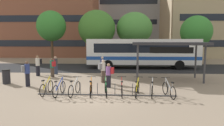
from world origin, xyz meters
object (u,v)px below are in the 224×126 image
object	(u,v)px
city_bus	(143,52)
parked_bicycle_orange_3	(91,89)
commuter_grey_pack_6	(103,69)
street_tree_2	(51,26)
commuter_black_pack_2	(38,64)
street_tree_1	(134,29)
commuter_red_pack_1	(109,74)
street_tree_0	(196,32)
parked_bicycle_blue_1	(59,89)
parked_bicycle_silver_8	(169,90)
commuter_navy_pack_4	(102,65)
commuter_red_pack_3	(52,66)
parked_bicycle_yellow_6	(137,89)
parked_bicycle_white_7	(152,89)
transit_shelter	(169,45)
trash_bin	(6,77)
parked_bicycle_green_4	(106,89)
street_tree_3	(97,28)
parked_bicycle_red_5	(122,89)
parked_bicycle_silver_2	(74,89)
commuter_grey_pack_5	(27,72)
parked_bicycle_yellow_0	(47,88)
commuter_red_pack_0	(55,64)

from	to	relation	value
city_bus	parked_bicycle_orange_3	bearing A→B (deg)	-110.71
commuter_grey_pack_6	street_tree_2	distance (m)	15.01
parked_bicycle_orange_3	commuter_black_pack_2	distance (m)	8.06
street_tree_1	commuter_red_pack_1	bearing A→B (deg)	-100.04
street_tree_0	street_tree_1	size ratio (longest dim) A/B	0.91
parked_bicycle_blue_1	parked_bicycle_silver_8	world-z (taller)	same
commuter_navy_pack_4	commuter_red_pack_3	bearing A→B (deg)	-83.21
commuter_grey_pack_6	commuter_red_pack_1	bearing A→B (deg)	-98.27
commuter_black_pack_2	commuter_grey_pack_6	size ratio (longest dim) A/B	1.05
parked_bicycle_yellow_6	parked_bicycle_white_7	distance (m)	0.83
city_bus	transit_shelter	world-z (taller)	city_bus
transit_shelter	trash_bin	size ratio (longest dim) A/B	5.58
commuter_black_pack_2	commuter_grey_pack_6	xyz separation A→B (m)	(5.84, -2.52, -0.04)
parked_bicycle_green_4	parked_bicycle_yellow_6	world-z (taller)	same
parked_bicycle_yellow_6	parked_bicycle_white_7	size ratio (longest dim) A/B	1.00
city_bus	transit_shelter	size ratio (longest dim) A/B	2.09
parked_bicycle_yellow_6	commuter_red_pack_3	world-z (taller)	commuter_red_pack_3
city_bus	commuter_grey_pack_6	bearing A→B (deg)	-116.32
street_tree_3	parked_bicycle_green_4	bearing A→B (deg)	-81.68
parked_bicycle_red_5	street_tree_3	bearing A→B (deg)	10.80
transit_shelter	commuter_red_pack_3	world-z (taller)	transit_shelter
parked_bicycle_white_7	street_tree_0	size ratio (longest dim) A/B	0.27
parked_bicycle_silver_8	street_tree_1	world-z (taller)	street_tree_1
parked_bicycle_silver_2	city_bus	bearing A→B (deg)	-15.35
parked_bicycle_yellow_6	street_tree_3	distance (m)	17.15
commuter_navy_pack_4	street_tree_0	bearing A→B (deg)	127.79
parked_bicycle_green_4	commuter_grey_pack_5	bearing A→B (deg)	63.21
parked_bicycle_yellow_6	transit_shelter	world-z (taller)	transit_shelter
parked_bicycle_orange_3	street_tree_1	world-z (taller)	street_tree_1
street_tree_3	trash_bin	bearing A→B (deg)	-110.34
parked_bicycle_red_5	commuter_grey_pack_6	bearing A→B (deg)	21.87
transit_shelter	street_tree_3	xyz separation A→B (m)	(-6.89, 11.53, 1.91)
commuter_red_pack_1	street_tree_0	world-z (taller)	street_tree_0
parked_bicycle_blue_1	commuter_red_pack_1	distance (m)	3.41
parked_bicycle_red_5	parked_bicycle_yellow_6	size ratio (longest dim) A/B	1.02
parked_bicycle_yellow_0	commuter_grey_pack_5	size ratio (longest dim) A/B	0.99
commuter_red_pack_1	commuter_navy_pack_4	size ratio (longest dim) A/B	0.94
commuter_red_pack_0	trash_bin	xyz separation A→B (m)	(-2.24, -4.02, -0.42)
parked_bicycle_white_7	transit_shelter	xyz separation A→B (m)	(1.94, 4.61, 2.35)
parked_bicycle_red_5	commuter_black_pack_2	xyz separation A→B (m)	(-7.21, 5.82, 0.64)
parked_bicycle_white_7	commuter_red_pack_1	xyz separation A→B (m)	(-2.51, 1.95, 0.54)
parked_bicycle_blue_1	transit_shelter	size ratio (longest dim) A/B	0.30
parked_bicycle_orange_3	commuter_black_pack_2	size ratio (longest dim) A/B	0.97
parked_bicycle_white_7	street_tree_3	size ratio (longest dim) A/B	0.24
commuter_red_pack_3	street_tree_1	world-z (taller)	street_tree_1
parked_bicycle_yellow_0	parked_bicycle_white_7	world-z (taller)	same
parked_bicycle_yellow_0	commuter_red_pack_0	bearing A→B (deg)	18.47
parked_bicycle_orange_3	commuter_red_pack_1	size ratio (longest dim) A/B	1.07
parked_bicycle_yellow_6	commuter_red_pack_3	size ratio (longest dim) A/B	1.04
trash_bin	street_tree_1	bearing A→B (deg)	54.79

